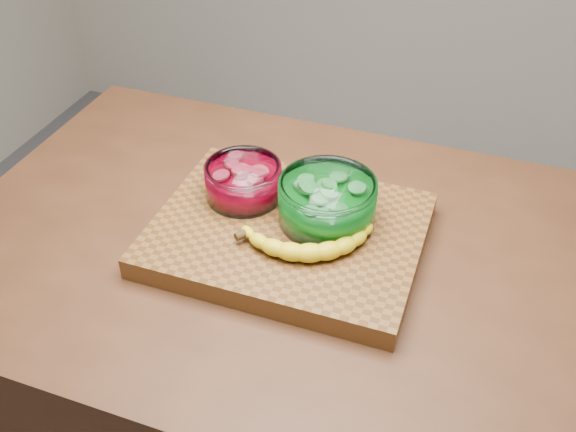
% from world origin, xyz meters
% --- Properties ---
extents(counter, '(1.20, 0.80, 0.90)m').
position_xyz_m(counter, '(0.00, 0.00, 0.45)').
color(counter, '#462615').
rests_on(counter, ground).
extents(cutting_board, '(0.45, 0.35, 0.04)m').
position_xyz_m(cutting_board, '(0.00, 0.00, 0.92)').
color(cutting_board, brown).
rests_on(cutting_board, counter).
extents(bowl_red, '(0.14, 0.14, 0.06)m').
position_xyz_m(bowl_red, '(-0.10, 0.05, 0.97)').
color(bowl_red, white).
rests_on(bowl_red, cutting_board).
extents(bowl_green, '(0.17, 0.17, 0.08)m').
position_xyz_m(bowl_green, '(0.06, 0.04, 0.98)').
color(bowl_green, white).
rests_on(bowl_green, cutting_board).
extents(banana, '(0.24, 0.15, 0.04)m').
position_xyz_m(banana, '(0.04, -0.03, 0.96)').
color(banana, yellow).
rests_on(banana, cutting_board).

